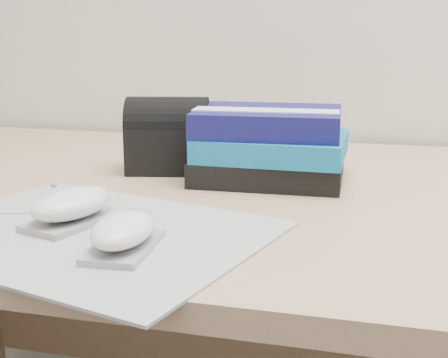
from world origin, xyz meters
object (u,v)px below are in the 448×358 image
(desk, at_px, (285,317))
(mouse_front, at_px, (124,232))
(book_stack, at_px, (270,145))
(pouch, at_px, (168,135))
(mouse_rear, at_px, (72,206))

(desk, relative_size, mouse_front, 14.30)
(mouse_front, xyz_separation_m, book_stack, (0.09, 0.36, 0.03))
(book_stack, height_order, pouch, pouch)
(mouse_front, height_order, pouch, pouch)
(mouse_rear, bearing_deg, desk, 55.01)
(desk, height_order, book_stack, book_stack)
(mouse_rear, height_order, mouse_front, mouse_rear)
(mouse_front, xyz_separation_m, pouch, (-0.08, 0.37, 0.04))
(mouse_rear, bearing_deg, pouch, 87.76)
(mouse_rear, relative_size, pouch, 0.88)
(mouse_front, height_order, book_stack, book_stack)
(mouse_rear, xyz_separation_m, mouse_front, (0.09, -0.07, -0.00))
(desk, distance_m, mouse_front, 0.46)
(mouse_front, distance_m, pouch, 0.38)
(desk, xyz_separation_m, book_stack, (-0.03, -0.01, 0.29))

